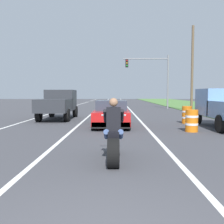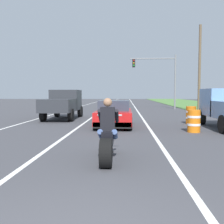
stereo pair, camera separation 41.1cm
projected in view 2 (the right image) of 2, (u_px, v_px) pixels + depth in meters
lane_stripe_left_solid at (57, 113)px, 23.04m from camera, size 0.14×120.00×0.01m
lane_stripe_right_solid at (139, 114)px, 22.67m from camera, size 0.14×120.00×0.01m
lane_stripe_centre_dashed at (98, 113)px, 22.85m from camera, size 0.14×120.00×0.01m
motorcycle_with_rider at (108, 138)px, 6.73m from camera, size 0.70×2.21×1.62m
sports_car_red at (114, 114)px, 13.97m from camera, size 1.84×4.30×1.37m
pickup_truck_left_lane_dark_grey at (63, 103)px, 17.89m from camera, size 2.02×4.80×1.98m
traffic_light_mast_near at (161, 73)px, 29.36m from camera, size 5.10×0.34×6.00m
utility_pole_roadside at (199, 69)px, 25.19m from camera, size 0.24×0.24×8.22m
construction_barrel_nearest at (194, 121)px, 11.79m from camera, size 0.58×0.58×1.00m
construction_barrel_mid at (191, 115)px, 15.03m from camera, size 0.58×0.58×1.00m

